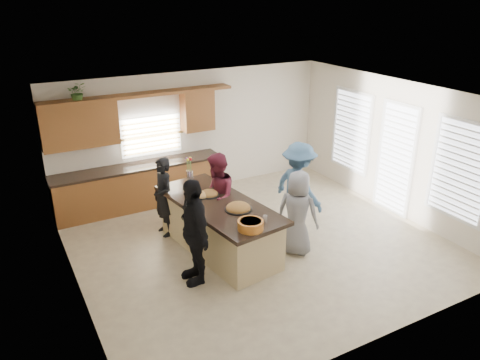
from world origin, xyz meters
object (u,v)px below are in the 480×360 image
woman_left_mid (217,197)px  woman_left_front (194,231)px  island (219,227)px  woman_right_back (298,187)px  salad_bowl (251,225)px  woman_right_front (297,213)px  woman_left_back (163,197)px

woman_left_mid → woman_left_front: woman_left_front is taller
woman_left_front → island: bearing=135.5°
woman_left_front → woman_right_back: 2.56m
woman_left_mid → woman_left_front: size_ratio=0.95×
salad_bowl → woman_right_front: 1.27m
island → woman_left_back: 1.28m
woman_left_back → woman_left_mid: (0.83, -0.62, 0.06)m
woman_left_mid → woman_left_front: bearing=-14.2°
woman_right_back → woman_right_front: (-0.53, -0.73, -0.12)m
woman_left_mid → woman_right_front: bearing=66.8°
woman_right_back → woman_left_front: bearing=95.9°
island → woman_left_mid: size_ratio=1.68×
woman_left_back → woman_right_front: bearing=41.5°
woman_left_mid → woman_left_back: bearing=-100.3°
woman_left_back → woman_left_mid: 1.04m
woman_left_back → woman_left_front: size_ratio=0.87×
woman_left_mid → woman_right_back: bearing=100.0°
woman_left_mid → woman_left_front: 1.46m
woman_left_front → woman_left_back: bearing=-179.6°
woman_left_mid → woman_right_front: 1.55m
woman_left_mid → woman_right_back: 1.59m
salad_bowl → woman_left_back: size_ratio=0.26×
salad_bowl → woman_left_mid: bearing=83.4°
island → woman_left_front: 1.11m
salad_bowl → woman_left_mid: (0.18, 1.57, -0.19)m
woman_left_back → woman_right_front: (1.84, -1.80, 0.00)m
salad_bowl → woman_left_front: 0.91m
woman_left_front → woman_left_mid: bearing=143.6°
salad_bowl → woman_left_front: (-0.77, 0.46, -0.14)m
island → woman_right_front: bearing=-40.0°
island → woman_left_front: (-0.77, -0.68, 0.44)m
woman_left_mid → woman_right_front: woman_left_mid is taller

